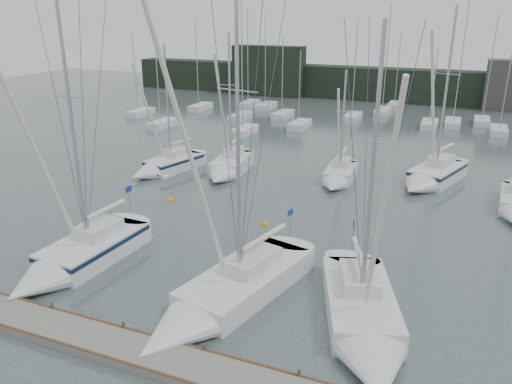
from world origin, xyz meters
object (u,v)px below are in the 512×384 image
at_px(sailboat_mid_b, 227,169).
at_px(sailboat_near_right, 366,329).
at_px(sailboat_near_left, 71,261).
at_px(sailboat_mid_a, 163,167).
at_px(sailboat_mid_d, 430,177).
at_px(buoy_c, 170,200).
at_px(sailboat_mid_c, 338,178).
at_px(sailboat_near_center, 215,303).
at_px(buoy_a, 266,224).

bearing_deg(sailboat_mid_b, sailboat_near_right, -57.42).
height_order(sailboat_near_left, sailboat_mid_a, sailboat_near_left).
distance_m(sailboat_near_right, sailboat_mid_b, 24.02).
bearing_deg(sailboat_mid_d, sailboat_mid_a, -146.96).
bearing_deg(buoy_c, sailboat_near_left, -85.91).
bearing_deg(sailboat_mid_c, sailboat_near_right, -75.54).
bearing_deg(sailboat_near_left, sailboat_mid_b, 91.79).
relative_size(sailboat_near_center, buoy_c, 33.36).
bearing_deg(sailboat_mid_d, sailboat_mid_b, -147.62).
relative_size(sailboat_mid_a, sailboat_mid_b, 0.92).
xyz_separation_m(sailboat_near_left, sailboat_mid_b, (0.54, 18.47, -0.04)).
xyz_separation_m(sailboat_near_center, buoy_c, (-9.84, 11.95, -0.56)).
bearing_deg(sailboat_near_right, buoy_c, 127.15).
bearing_deg(buoy_a, sailboat_near_left, -127.02).
bearing_deg(sailboat_near_left, buoy_a, 56.43).
height_order(sailboat_mid_a, sailboat_mid_b, sailboat_mid_b).
bearing_deg(sailboat_mid_b, sailboat_near_left, -98.94).
xyz_separation_m(sailboat_near_center, sailboat_near_right, (6.89, 0.65, 0.00)).
bearing_deg(sailboat_near_right, sailboat_near_center, 166.58).
distance_m(sailboat_mid_d, buoy_a, 15.64).
bearing_deg(buoy_a, buoy_c, 170.04).
height_order(sailboat_mid_b, sailboat_mid_c, sailboat_mid_b).
bearing_deg(sailboat_near_left, sailboat_mid_d, 56.42).
xyz_separation_m(sailboat_mid_c, buoy_c, (-10.70, -8.56, -0.52)).
height_order(sailboat_near_right, buoy_a, sailboat_near_right).
relative_size(sailboat_mid_a, sailboat_mid_c, 1.19).
height_order(sailboat_near_right, sailboat_mid_b, sailboat_near_right).
height_order(sailboat_mid_c, buoy_c, sailboat_mid_c).
relative_size(sailboat_near_right, sailboat_mid_d, 0.96).
distance_m(sailboat_mid_a, buoy_c, 6.94).
xyz_separation_m(sailboat_near_center, sailboat_mid_a, (-13.93, 17.53, 0.03)).
distance_m(sailboat_near_center, buoy_a, 10.63).
bearing_deg(sailboat_near_right, buoy_a, 111.89).
bearing_deg(buoy_a, sailboat_near_right, -49.29).
relative_size(sailboat_mid_d, buoy_a, 27.81).
xyz_separation_m(sailboat_mid_a, sailboat_mid_c, (14.79, 2.98, -0.07)).
relative_size(sailboat_near_left, sailboat_near_center, 0.91).
height_order(sailboat_mid_a, sailboat_mid_d, sailboat_mid_d).
height_order(sailboat_mid_c, sailboat_mid_d, sailboat_mid_d).
bearing_deg(sailboat_near_right, sailboat_mid_c, 88.07).
relative_size(sailboat_near_center, sailboat_mid_d, 1.17).
relative_size(sailboat_mid_a, buoy_a, 21.94).
bearing_deg(sailboat_mid_c, buoy_a, -106.17).
bearing_deg(sailboat_mid_a, sailboat_near_right, -23.32).
bearing_deg(sailboat_near_right, sailboat_mid_b, 111.02).
relative_size(sailboat_near_center, buoy_a, 32.66).
distance_m(sailboat_mid_b, sailboat_mid_c, 9.46).
height_order(sailboat_mid_a, sailboat_mid_c, sailboat_mid_a).
bearing_deg(sailboat_mid_a, sailboat_near_center, -35.83).
relative_size(sailboat_near_center, sailboat_near_right, 1.22).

